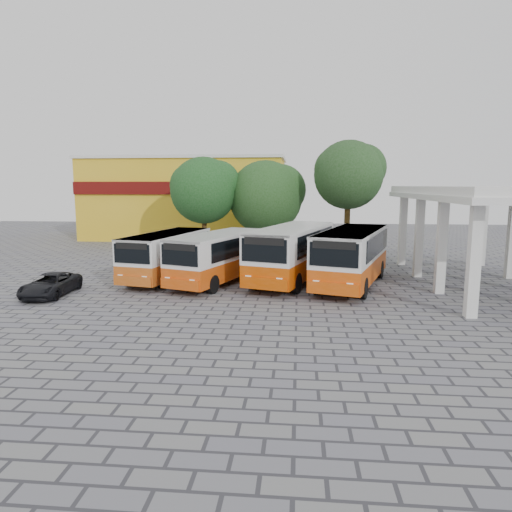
# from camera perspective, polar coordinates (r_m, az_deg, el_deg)

# --- Properties ---
(ground) EXTENTS (90.00, 90.00, 0.00)m
(ground) POSITION_cam_1_polar(r_m,az_deg,el_deg) (22.35, 3.49, -5.30)
(ground) COLOR slate
(ground) RESTS_ON ground
(terminal_shelter) EXTENTS (6.80, 15.80, 5.40)m
(terminal_shelter) POSITION_cam_1_polar(r_m,az_deg,el_deg) (27.50, 26.49, 6.79)
(terminal_shelter) COLOR silver
(terminal_shelter) RESTS_ON ground
(shophouse_block) EXTENTS (20.40, 10.40, 8.30)m
(shophouse_block) POSITION_cam_1_polar(r_m,az_deg,el_deg) (49.08, -8.49, 7.22)
(shophouse_block) COLOR gold
(shophouse_block) RESTS_ON ground
(bus_far_left) EXTENTS (3.75, 7.88, 2.71)m
(bus_far_left) POSITION_cam_1_polar(r_m,az_deg,el_deg) (27.08, -11.03, 0.42)
(bus_far_left) COLOR #B85012
(bus_far_left) RESTS_ON ground
(bus_centre_left) EXTENTS (4.77, 8.23, 2.78)m
(bus_centre_left) POSITION_cam_1_polar(r_m,az_deg,el_deg) (25.69, -4.69, 0.20)
(bus_centre_left) COLOR #C94508
(bus_centre_left) RESTS_ON ground
(bus_centre_right) EXTENTS (5.09, 9.21, 3.13)m
(bus_centre_right) POSITION_cam_1_polar(r_m,az_deg,el_deg) (25.97, 4.51, 0.74)
(bus_centre_right) COLOR #BE4000
(bus_centre_right) RESTS_ON ground
(bus_far_right) EXTENTS (5.06, 9.05, 3.07)m
(bus_far_right) POSITION_cam_1_polar(r_m,az_deg,el_deg) (25.31, 11.92, 0.28)
(bus_far_right) COLOR #CB4606
(bus_far_right) RESTS_ON ground
(tree_left) EXTENTS (5.69, 5.42, 7.76)m
(tree_left) POSITION_cam_1_polar(r_m,az_deg,el_deg) (37.75, -6.45, 8.42)
(tree_left) COLOR #4C3516
(tree_left) RESTS_ON ground
(tree_middle) EXTENTS (6.41, 6.10, 7.51)m
(tree_middle) POSITION_cam_1_polar(r_m,az_deg,el_deg) (38.29, 1.31, 7.64)
(tree_middle) COLOR black
(tree_middle) RESTS_ON ground
(tree_right) EXTENTS (5.58, 5.31, 8.91)m
(tree_right) POSITION_cam_1_polar(r_m,az_deg,el_deg) (36.51, 11.59, 10.17)
(tree_right) COLOR #4B3715
(tree_right) RESTS_ON ground
(parked_car) EXTENTS (1.98, 4.00, 1.09)m
(parked_car) POSITION_cam_1_polar(r_m,az_deg,el_deg) (25.00, -24.30, -3.28)
(parked_car) COLOR black
(parked_car) RESTS_ON ground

